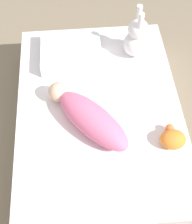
# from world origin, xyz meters

# --- Properties ---
(ground_plane) EXTENTS (12.00, 12.00, 0.00)m
(ground_plane) POSITION_xyz_m (0.00, 0.00, 0.00)
(ground_plane) COLOR #7A6B56
(bed_mattress) EXTENTS (1.31, 0.93, 0.23)m
(bed_mattress) POSITION_xyz_m (0.00, 0.00, 0.11)
(bed_mattress) COLOR white
(bed_mattress) RESTS_ON ground_plane
(swaddled_baby) EXTENTS (0.50, 0.46, 0.14)m
(swaddled_baby) POSITION_xyz_m (-0.10, 0.07, 0.30)
(swaddled_baby) COLOR pink
(swaddled_baby) RESTS_ON bed_mattress
(pillow) EXTENTS (0.31, 0.37, 0.08)m
(pillow) POSITION_xyz_m (0.40, 0.14, 0.27)
(pillow) COLOR white
(pillow) RESTS_ON bed_mattress
(bunny_plush) EXTENTS (0.16, 0.16, 0.34)m
(bunny_plush) POSITION_xyz_m (0.40, -0.26, 0.35)
(bunny_plush) COLOR white
(bunny_plush) RESTS_ON bed_mattress
(turtle_plush) EXTENTS (0.15, 0.13, 0.09)m
(turtle_plush) POSITION_xyz_m (-0.25, -0.36, 0.27)
(turtle_plush) COLOR orange
(turtle_plush) RESTS_ON bed_mattress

